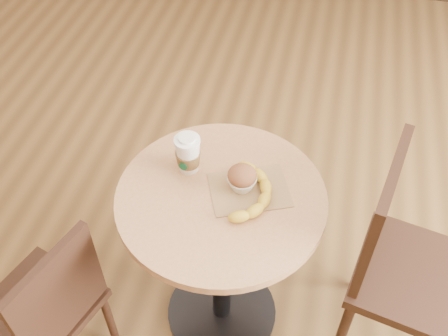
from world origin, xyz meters
name	(u,v)px	position (x,y,z in m)	size (l,w,h in m)	color
cafe_table	(221,240)	(-0.06, 0.08, 0.51)	(0.65, 0.65, 0.75)	black
chair_left	(48,309)	(-0.56, -0.25, 0.43)	(0.43, 0.43, 0.78)	black
chair_right	(402,263)	(0.54, 0.13, 0.50)	(0.48, 0.48, 0.92)	black
kraft_bag	(249,190)	(0.02, 0.11, 0.75)	(0.24, 0.18, 0.00)	#99744A
coffee_cup	(188,155)	(-0.18, 0.16, 0.81)	(0.08, 0.08, 0.14)	white
muffin	(242,178)	(0.00, 0.12, 0.79)	(0.09, 0.09, 0.08)	silver
banana	(253,193)	(0.04, 0.09, 0.77)	(0.14, 0.27, 0.04)	gold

